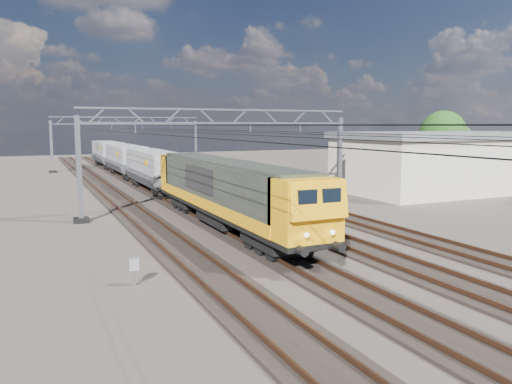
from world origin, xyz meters
name	(u,v)px	position (x,y,z in m)	size (l,w,h in m)	color
ground	(247,222)	(0.00, 0.00, 0.00)	(160.00, 160.00, 0.00)	black
track_outer_west	(152,229)	(-6.00, 0.00, 0.07)	(2.60, 140.00, 0.30)	black
track_loco	(217,223)	(-2.00, 0.00, 0.07)	(2.60, 140.00, 0.30)	black
track_inner_east	(276,218)	(2.00, 0.00, 0.07)	(2.60, 140.00, 0.30)	black
track_outer_east	(329,213)	(6.00, 0.00, 0.07)	(2.60, 140.00, 0.30)	black
catenary_gantry_mid	(224,156)	(0.00, 4.00, 3.91)	(19.90, 0.90, 7.11)	gray
catenary_gantry_far	(128,141)	(0.00, 40.00, 3.91)	(19.90, 0.90, 7.11)	gray
overhead_wires	(205,129)	(0.00, 8.00, 5.75)	(12.03, 140.00, 0.53)	black
locomotive	(226,189)	(-2.00, -1.48, 2.33)	(2.76, 21.10, 3.62)	black
hopper_wagon_lead	(155,167)	(-2.00, 16.21, 2.23)	(3.38, 13.00, 3.25)	black
hopper_wagon_mid	(126,158)	(-2.00, 30.41, 2.23)	(3.38, 13.00, 3.25)	black
hopper_wagon_third	(108,152)	(-2.00, 44.61, 2.23)	(3.38, 13.00, 3.25)	black
trackside_cabinet	(134,266)	(-8.92, -9.80, 0.79)	(0.39, 0.32, 1.06)	gray
industrial_shed	(442,161)	(22.00, 6.00, 2.73)	(18.60, 10.60, 5.40)	beige
tree_far	(447,135)	(30.32, 13.79, 4.86)	(5.56, 5.16, 7.63)	#3B2B1A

